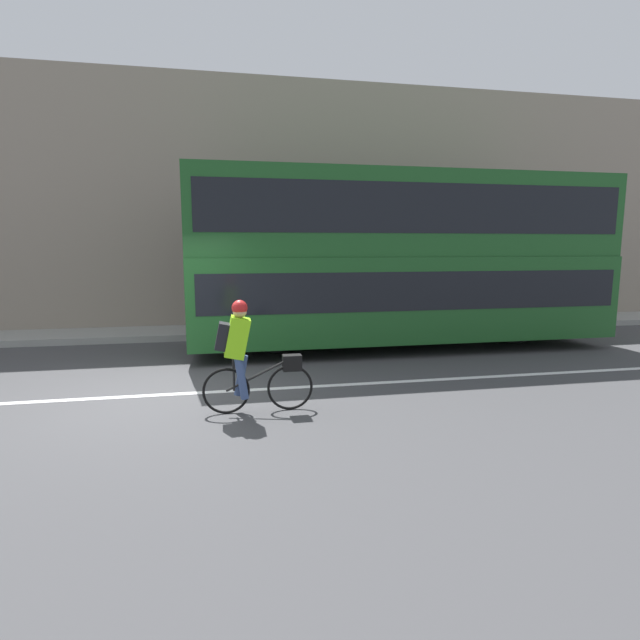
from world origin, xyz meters
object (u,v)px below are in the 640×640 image
(bus, at_px, (401,254))
(cyclist_on_bike, at_px, (246,352))
(street_sign_post, at_px, (425,273))
(trash_bin, at_px, (474,304))

(bus, relative_size, cyclist_on_bike, 5.85)
(cyclist_on_bike, height_order, street_sign_post, street_sign_post)
(bus, height_order, trash_bin, bus)
(street_sign_post, bearing_deg, trash_bin, 0.24)
(bus, xyz_separation_m, trash_bin, (3.11, 2.40, -1.44))
(cyclist_on_bike, distance_m, trash_bin, 9.19)
(bus, relative_size, trash_bin, 9.13)
(cyclist_on_bike, bearing_deg, bus, 46.73)
(trash_bin, height_order, street_sign_post, street_sign_post)
(cyclist_on_bike, relative_size, street_sign_post, 0.63)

